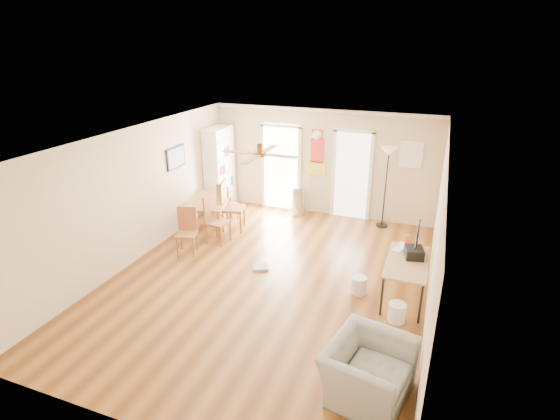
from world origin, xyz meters
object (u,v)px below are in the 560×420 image
at_px(dining_chair_right_a, 233,206).
at_px(bookshelf, 220,169).
at_px(dining_chair_near, 186,232).
at_px(torchiere_lamp, 385,188).
at_px(dining_table, 210,213).
at_px(trash_can, 298,201).
at_px(printer, 414,253).
at_px(dining_chair_right_b, 218,220).
at_px(computer_desk, 405,280).
at_px(wastebasket_a, 359,285).
at_px(armchair, 368,370).
at_px(wastebasket_b, 397,312).
at_px(dining_chair_far, 228,202).

bearing_deg(dining_chair_right_a, bookshelf, 25.84).
height_order(dining_chair_near, torchiere_lamp, torchiere_lamp).
distance_m(dining_table, dining_chair_right_a, 0.60).
height_order(trash_can, printer, printer).
height_order(dining_chair_right_b, dining_chair_near, dining_chair_right_b).
xyz_separation_m(bookshelf, computer_desk, (4.89, -2.70, -0.69)).
height_order(wastebasket_a, armchair, armchair).
bearing_deg(torchiere_lamp, wastebasket_a, -89.35).
height_order(bookshelf, dining_table, bookshelf).
bearing_deg(bookshelf, dining_chair_near, -85.92).
bearing_deg(computer_desk, torchiere_lamp, 104.82).
distance_m(trash_can, computer_desk, 4.08).
xyz_separation_m(dining_chair_right_a, trash_can, (1.12, 1.35, -0.20)).
xyz_separation_m(dining_chair_near, printer, (4.40, 0.02, 0.32)).
bearing_deg(dining_chair_right_a, dining_table, 86.45).
height_order(dining_table, torchiere_lamp, torchiere_lamp).
distance_m(dining_table, computer_desk, 4.75).
bearing_deg(dining_table, wastebasket_a, -22.77).
height_order(wastebasket_a, wastebasket_b, wastebasket_b).
xyz_separation_m(bookshelf, trash_can, (2.04, 0.22, -0.67)).
bearing_deg(wastebasket_a, printer, 18.58).
relative_size(wastebasket_a, wastebasket_b, 0.99).
bearing_deg(armchair, printer, 5.17).
relative_size(dining_table, wastebasket_b, 4.37).
bearing_deg(wastebasket_b, dining_chair_right_b, 158.73).
bearing_deg(wastebasket_a, dining_chair_right_b, 163.65).
xyz_separation_m(dining_table, torchiere_lamp, (3.74, 1.46, 0.61)).
bearing_deg(trash_can, printer, -43.26).
relative_size(dining_chair_right_a, armchair, 1.06).
distance_m(torchiere_lamp, printer, 2.90).
height_order(dining_chair_near, wastebasket_a, dining_chair_near).
height_order(bookshelf, printer, bookshelf).
bearing_deg(wastebasket_a, trash_can, 124.74).
distance_m(bookshelf, dining_table, 1.46).
height_order(dining_chair_right_b, printer, dining_chair_right_b).
bearing_deg(dining_chair_right_b, dining_chair_far, 23.56).
bearing_deg(dining_table, dining_chair_near, -81.52).
bearing_deg(printer, dining_chair_right_a, 147.65).
height_order(dining_table, computer_desk, computer_desk).
bearing_deg(dining_chair_far, wastebasket_a, 165.42).
height_order(bookshelf, trash_can, bookshelf).
bearing_deg(printer, bookshelf, 139.72).
height_order(dining_table, armchair, armchair).
relative_size(trash_can, computer_desk, 0.56).
height_order(dining_table, trash_can, trash_can).
bearing_deg(dining_chair_right_a, armchair, -149.35).
distance_m(wastebasket_a, wastebasket_b, 0.92).
bearing_deg(wastebasket_a, bookshelf, 145.85).
bearing_deg(dining_chair_near, dining_chair_right_a, 57.71).
bearing_deg(computer_desk, dining_chair_right_b, 168.09).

